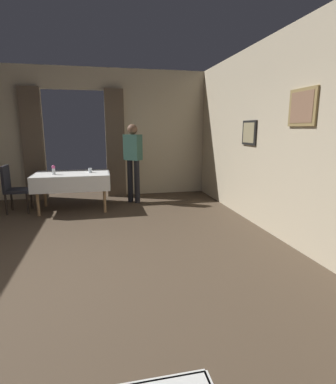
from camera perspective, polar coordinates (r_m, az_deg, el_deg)
The scene contains 8 objects.
ground at distance 3.75m, azimuth -20.78°, elevation -14.62°, with size 10.08×10.08×0.00m, color #4C3D2D.
wall_right at distance 4.23m, azimuth 26.07°, elevation 9.04°, with size 0.16×8.40×3.00m.
wall_back at distance 7.53m, azimuth -17.16°, elevation 10.55°, with size 6.40×0.27×3.00m.
dining_table_mid at distance 6.37m, azimuth -17.62°, elevation 2.58°, with size 1.47×0.98×0.75m.
chair_mid_left at distance 6.61m, azimuth -27.21°, elevation 0.91°, with size 0.44×0.44×0.93m.
flower_vase_mid at distance 6.25m, azimuth -20.82°, elevation 3.99°, with size 0.07×0.07×0.18m.
glass_mid_b at distance 6.33m, azimuth -14.49°, elevation 3.99°, with size 0.07×0.07×0.09m, color silver.
person_waiter_by_doorway at distance 6.67m, azimuth -6.63°, elevation 6.65°, with size 0.42×0.40×1.72m.
Camera 1 is at (0.59, -3.33, 1.63)m, focal length 28.22 mm.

